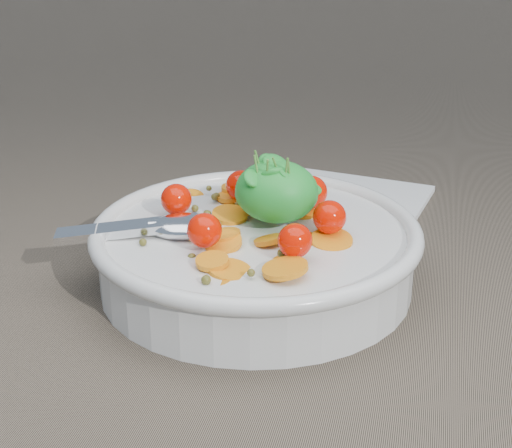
# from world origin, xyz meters

# --- Properties ---
(ground) EXTENTS (6.00, 6.00, 0.00)m
(ground) POSITION_xyz_m (0.00, 0.00, 0.00)
(ground) COLOR #6F614F
(ground) RESTS_ON ground
(bowl) EXTENTS (0.27, 0.25, 0.11)m
(bowl) POSITION_xyz_m (0.00, -0.01, 0.03)
(bowl) COLOR silver
(bowl) RESTS_ON ground
(napkin) EXTENTS (0.18, 0.16, 0.01)m
(napkin) POSITION_xyz_m (0.05, 0.18, 0.00)
(napkin) COLOR white
(napkin) RESTS_ON ground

